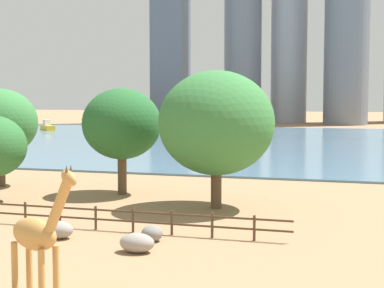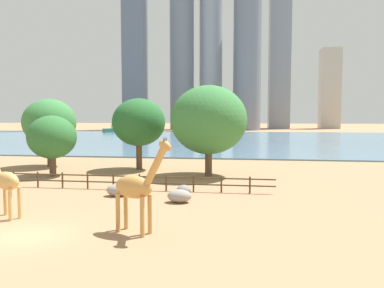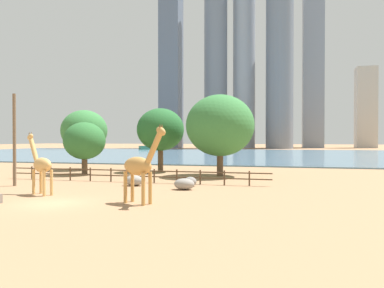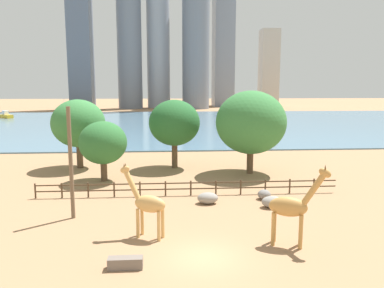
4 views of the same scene
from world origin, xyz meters
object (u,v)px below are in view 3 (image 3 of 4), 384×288
object	(u,v)px
utility_pole	(14,140)
tree_center_broad	(84,131)
giraffe_tall	(140,166)
boat_sailboat	(96,148)
tree_left_large	(85,141)
giraffe_companion	(41,165)
boulder_near_fence	(190,182)
boulder_by_pole	(184,184)
tree_right_tall	(220,126)
boulder_small	(134,181)
tree_left_small	(160,130)
boat_ferry	(149,147)

from	to	relation	value
utility_pole	tree_center_broad	world-z (taller)	utility_pole
giraffe_tall	boat_sailboat	world-z (taller)	giraffe_tall
boat_sailboat	tree_left_large	bearing A→B (deg)	-18.60
giraffe_companion	boulder_near_fence	size ratio (longest dim) A/B	4.24
utility_pole	giraffe_tall	bearing A→B (deg)	-22.27
boulder_near_fence	tree_left_large	world-z (taller)	tree_left_large
boulder_by_pole	tree_right_tall	xyz separation A→B (m)	(0.86, 11.64, 5.10)
giraffe_tall	utility_pole	bearing A→B (deg)	179.65
boulder_near_fence	giraffe_tall	bearing A→B (deg)	-95.39
giraffe_tall	tree_left_large	distance (m)	21.34
boulder_near_fence	tree_center_broad	distance (m)	23.19
tree_right_tall	boulder_small	bearing A→B (deg)	-119.30
boulder_small	tree_right_tall	bearing A→B (deg)	60.70
tree_left_small	boat_sailboat	world-z (taller)	tree_left_small
utility_pole	boulder_small	size ratio (longest dim) A/B	4.75
boulder_small	tree_center_broad	size ratio (longest dim) A/B	0.21
boulder_small	tree_left_large	xyz separation A→B (m)	(-9.52, 8.08, 3.39)
giraffe_companion	tree_right_tall	size ratio (longest dim) A/B	0.52
giraffe_companion	boulder_near_fence	bearing A→B (deg)	-117.67
tree_left_large	boat_ferry	distance (m)	96.14
boulder_near_fence	tree_right_tall	distance (m)	10.81
tree_right_tall	utility_pole	bearing A→B (deg)	-140.68
tree_left_small	tree_center_broad	bearing A→B (deg)	176.07
boat_ferry	giraffe_companion	bearing A→B (deg)	65.18
boat_ferry	tree_center_broad	bearing A→B (deg)	63.68
boulder_by_pole	tree_left_large	world-z (taller)	tree_left_large
tree_center_broad	boat_sailboat	bearing A→B (deg)	117.69
tree_left_small	boulder_by_pole	bearing A→B (deg)	-64.38
tree_center_broad	tree_left_small	world-z (taller)	tree_center_broad
utility_pole	tree_left_small	bearing A→B (deg)	64.79
tree_left_large	boat_ferry	world-z (taller)	boat_ferry
utility_pole	boulder_small	xyz separation A→B (m)	(10.01, 2.65, -3.55)
tree_right_tall	boat_ferry	size ratio (longest dim) A/B	1.34
tree_right_tall	boulder_by_pole	bearing A→B (deg)	-94.21
giraffe_companion	tree_left_small	world-z (taller)	tree_left_small
giraffe_companion	boat_ferry	world-z (taller)	boat_ferry
boat_sailboat	boat_ferry	bearing A→B (deg)	92.72
giraffe_tall	boulder_small	size ratio (longest dim) A/B	2.96
utility_pole	giraffe_companion	bearing A→B (deg)	-35.23
boulder_near_fence	tree_left_small	bearing A→B (deg)	119.06
giraffe_tall	tree_left_large	world-z (taller)	tree_left_large
tree_left_large	tree_right_tall	world-z (taller)	tree_right_tall
boulder_near_fence	boat_sailboat	world-z (taller)	boat_sailboat
utility_pole	tree_left_small	world-z (taller)	utility_pole
boulder_by_pole	tree_center_broad	size ratio (longest dim) A/B	0.21
boulder_near_fence	tree_left_small	world-z (taller)	tree_left_small
boulder_by_pole	boulder_small	size ratio (longest dim) A/B	1.00
giraffe_companion	tree_left_large	size ratio (longest dim) A/B	0.77
boulder_near_fence	boat_ferry	world-z (taller)	boat_ferry
tree_left_small	utility_pole	bearing A→B (deg)	-115.21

